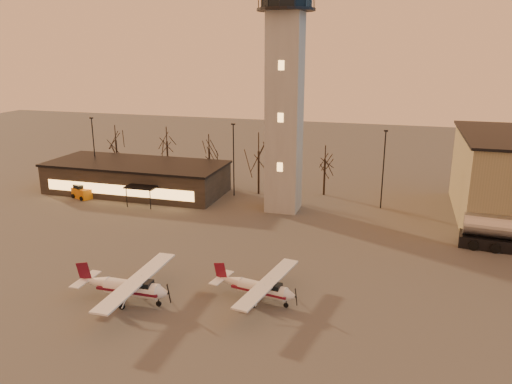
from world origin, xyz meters
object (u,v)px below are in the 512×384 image
cessna_rear (134,291)px  control_tower (285,79)px  service_cart (82,193)px  cessna_front (264,292)px  fuel_truck (510,237)px  terminal (137,177)px

cessna_rear → control_tower: bearing=77.5°
cessna_rear → service_cart: cessna_rear is taller
control_tower → cessna_rear: control_tower is taller
control_tower → cessna_front: size_ratio=3.29×
cessna_front → fuel_truck: fuel_truck is taller
terminal → cessna_rear: 33.42m
fuel_truck → cessna_front: bearing=-134.7°
fuel_truck → service_cart: size_ratio=2.92×
terminal → control_tower: bearing=-5.1°
fuel_truck → service_cart: 53.13m
control_tower → service_cart: (-27.72, -2.97, -15.60)m
cessna_front → control_tower: bearing=109.8°
cessna_rear → fuel_truck: (31.16, 20.67, 0.37)m
control_tower → fuel_truck: (25.29, -6.61, -14.92)m
control_tower → fuel_truck: size_ratio=3.32×
cessna_front → service_cart: (-31.92, 21.27, -0.21)m
control_tower → fuel_truck: 30.09m
cessna_rear → service_cart: 32.68m
cessna_rear → service_cart: size_ratio=3.27×
control_tower → service_cart: control_tower is taller
service_cart → terminal: bearing=63.5°
cessna_front → service_cart: bearing=156.3°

